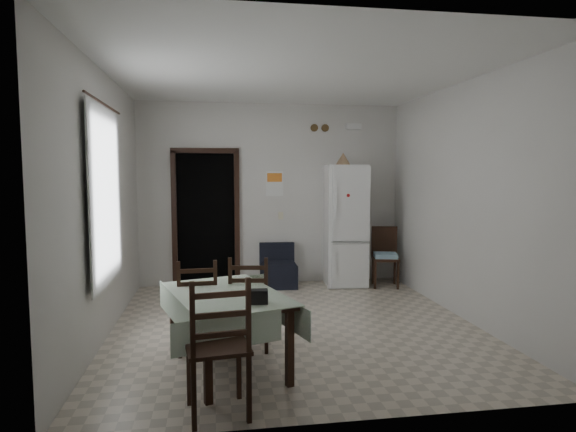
% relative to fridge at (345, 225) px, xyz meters
% --- Properties ---
extents(ground, '(4.50, 4.50, 0.00)m').
position_rel_fridge_xyz_m(ground, '(-1.15, -1.93, -0.96)').
color(ground, '#C0B29C').
rests_on(ground, ground).
extents(ceiling, '(4.20, 4.50, 0.02)m').
position_rel_fridge_xyz_m(ceiling, '(-1.15, -1.93, 1.94)').
color(ceiling, white).
rests_on(ceiling, ground).
extents(wall_back, '(4.20, 0.02, 2.90)m').
position_rel_fridge_xyz_m(wall_back, '(-1.15, 0.32, 0.49)').
color(wall_back, silver).
rests_on(wall_back, ground).
extents(wall_front, '(4.20, 0.02, 2.90)m').
position_rel_fridge_xyz_m(wall_front, '(-1.15, -4.18, 0.49)').
color(wall_front, silver).
rests_on(wall_front, ground).
extents(wall_left, '(0.02, 4.50, 2.90)m').
position_rel_fridge_xyz_m(wall_left, '(-3.25, -1.93, 0.49)').
color(wall_left, silver).
rests_on(wall_left, ground).
extents(wall_right, '(0.02, 4.50, 2.90)m').
position_rel_fridge_xyz_m(wall_right, '(0.95, -1.93, 0.49)').
color(wall_right, silver).
rests_on(wall_right, ground).
extents(doorway, '(1.06, 0.52, 2.22)m').
position_rel_fridge_xyz_m(doorway, '(-2.20, 0.52, 0.10)').
color(doorway, black).
rests_on(doorway, ground).
extents(window_recess, '(0.10, 1.20, 1.60)m').
position_rel_fridge_xyz_m(window_recess, '(-3.30, -2.13, 0.59)').
color(window_recess, silver).
rests_on(window_recess, ground).
extents(curtain, '(0.02, 1.45, 1.85)m').
position_rel_fridge_xyz_m(curtain, '(-3.19, -2.13, 0.59)').
color(curtain, silver).
rests_on(curtain, ground).
extents(curtain_rod, '(0.02, 1.60, 0.02)m').
position_rel_fridge_xyz_m(curtain_rod, '(-3.18, -2.13, 1.54)').
color(curtain_rod, black).
rests_on(curtain_rod, ground).
extents(calendar, '(0.28, 0.02, 0.40)m').
position_rel_fridge_xyz_m(calendar, '(-1.10, 0.31, 0.66)').
color(calendar, white).
rests_on(calendar, ground).
extents(calendar_image, '(0.24, 0.01, 0.14)m').
position_rel_fridge_xyz_m(calendar_image, '(-1.10, 0.30, 0.76)').
color(calendar_image, orange).
rests_on(calendar_image, ground).
extents(light_switch, '(0.08, 0.02, 0.12)m').
position_rel_fridge_xyz_m(light_switch, '(-1.00, 0.31, 0.14)').
color(light_switch, beige).
rests_on(light_switch, ground).
extents(vent_left, '(0.12, 0.03, 0.12)m').
position_rel_fridge_xyz_m(vent_left, '(-0.45, 0.30, 1.56)').
color(vent_left, brown).
rests_on(vent_left, ground).
extents(vent_right, '(0.12, 0.03, 0.12)m').
position_rel_fridge_xyz_m(vent_right, '(-0.27, 0.30, 1.56)').
color(vent_right, brown).
rests_on(vent_right, ground).
extents(emergency_light, '(0.25, 0.07, 0.09)m').
position_rel_fridge_xyz_m(emergency_light, '(0.20, 0.28, 1.59)').
color(emergency_light, white).
rests_on(emergency_light, ground).
extents(fridge, '(0.68, 0.68, 1.92)m').
position_rel_fridge_xyz_m(fridge, '(0.00, 0.00, 0.00)').
color(fridge, white).
rests_on(fridge, ground).
extents(tan_cone, '(0.26, 0.26, 0.19)m').
position_rel_fridge_xyz_m(tan_cone, '(-0.05, -0.03, 1.05)').
color(tan_cone, tan).
rests_on(tan_cone, fridge).
extents(navy_seat, '(0.58, 0.56, 0.67)m').
position_rel_fridge_xyz_m(navy_seat, '(-1.08, 0.00, -0.62)').
color(navy_seat, black).
rests_on(navy_seat, ground).
extents(corner_chair, '(0.49, 0.49, 0.94)m').
position_rel_fridge_xyz_m(corner_chair, '(0.59, -0.24, -0.49)').
color(corner_chair, black).
rests_on(corner_chair, ground).
extents(dining_table, '(1.26, 1.56, 0.71)m').
position_rel_fridge_xyz_m(dining_table, '(-1.97, -3.09, -0.61)').
color(dining_table, '#A6B99E').
rests_on(dining_table, ground).
extents(black_bag, '(0.19, 0.12, 0.12)m').
position_rel_fridge_xyz_m(black_bag, '(-1.73, -3.48, -0.20)').
color(black_bag, black).
rests_on(black_bag, dining_table).
extents(dining_chair_far_left, '(0.43, 0.43, 0.95)m').
position_rel_fridge_xyz_m(dining_chair_far_left, '(-2.25, -2.58, -0.49)').
color(dining_chair_far_left, black).
rests_on(dining_chair_far_left, ground).
extents(dining_chair_far_right, '(0.48, 0.48, 0.96)m').
position_rel_fridge_xyz_m(dining_chair_far_right, '(-1.72, -2.58, -0.48)').
color(dining_chair_far_right, black).
rests_on(dining_chair_far_right, ground).
extents(dining_chair_near_head, '(0.51, 0.51, 1.06)m').
position_rel_fridge_xyz_m(dining_chair_near_head, '(-2.06, -3.92, -0.43)').
color(dining_chair_near_head, black).
rests_on(dining_chair_near_head, ground).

